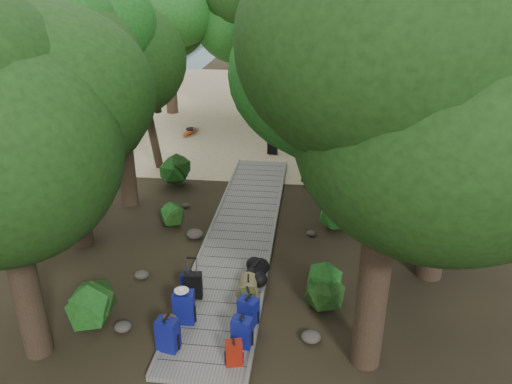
% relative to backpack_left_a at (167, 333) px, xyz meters
% --- Properties ---
extents(ground, '(120.00, 120.00, 0.00)m').
position_rel_backpack_left_a_xyz_m(ground, '(0.77, 4.18, -0.52)').
color(ground, '#302818').
rests_on(ground, ground).
extents(sand_beach, '(40.00, 22.00, 0.02)m').
position_rel_backpack_left_a_xyz_m(sand_beach, '(0.77, 20.18, -0.51)').
color(sand_beach, '#CEB48B').
rests_on(sand_beach, ground).
extents(boardwalk, '(2.00, 12.00, 0.12)m').
position_rel_backpack_left_a_xyz_m(boardwalk, '(0.77, 5.18, -0.46)').
color(boardwalk, gray).
rests_on(boardwalk, ground).
extents(backpack_left_a, '(0.48, 0.37, 0.81)m').
position_rel_backpack_left_a_xyz_m(backpack_left_a, '(0.00, 0.00, 0.00)').
color(backpack_left_a, navy).
rests_on(backpack_left_a, boardwalk).
extents(backpack_left_b, '(0.41, 0.36, 0.62)m').
position_rel_backpack_left_a_xyz_m(backpack_left_b, '(0.03, 0.14, -0.09)').
color(backpack_left_b, black).
rests_on(backpack_left_b, boardwalk).
extents(backpack_left_c, '(0.49, 0.37, 0.85)m').
position_rel_backpack_left_a_xyz_m(backpack_left_c, '(0.12, 0.91, 0.02)').
color(backpack_left_c, navy).
rests_on(backpack_left_c, boardwalk).
extents(backpack_left_d, '(0.42, 0.34, 0.57)m').
position_rel_backpack_left_a_xyz_m(backpack_left_d, '(-0.02, 2.01, -0.12)').
color(backpack_left_d, navy).
rests_on(backpack_left_d, boardwalk).
extents(backpack_right_a, '(0.38, 0.31, 0.60)m').
position_rel_backpack_left_a_xyz_m(backpack_right_a, '(1.42, -0.26, -0.11)').
color(backpack_right_a, '#9C1C09').
rests_on(backpack_right_a, boardwalk).
extents(backpack_right_b, '(0.46, 0.36, 0.74)m').
position_rel_backpack_left_a_xyz_m(backpack_right_b, '(1.51, 0.30, -0.03)').
color(backpack_right_b, navy).
rests_on(backpack_right_b, boardwalk).
extents(backpack_right_c, '(0.50, 0.43, 0.71)m').
position_rel_backpack_left_a_xyz_m(backpack_right_c, '(1.54, 1.01, -0.05)').
color(backpack_right_c, navy).
rests_on(backpack_right_c, boardwalk).
extents(backpack_right_d, '(0.41, 0.35, 0.53)m').
position_rel_backpack_left_a_xyz_m(backpack_right_d, '(1.46, 1.55, -0.14)').
color(backpack_right_d, '#303618').
rests_on(backpack_right_d, boardwalk).
extents(duffel_right_khaki, '(0.51, 0.69, 0.43)m').
position_rel_backpack_left_a_xyz_m(duffel_right_khaki, '(1.40, 2.10, -0.19)').
color(duffel_right_khaki, brown).
rests_on(duffel_right_khaki, boardwalk).
extents(duffel_right_black, '(0.62, 0.78, 0.43)m').
position_rel_backpack_left_a_xyz_m(duffel_right_black, '(1.52, 2.75, -0.19)').
color(duffel_right_black, black).
rests_on(duffel_right_black, boardwalk).
extents(suitcase_on_boardwalk, '(0.45, 0.29, 0.66)m').
position_rel_backpack_left_a_xyz_m(suitcase_on_boardwalk, '(0.11, 1.81, -0.07)').
color(suitcase_on_boardwalk, black).
rests_on(suitcase_on_boardwalk, boardwalk).
extents(lone_suitcase_on_sand, '(0.45, 0.33, 0.64)m').
position_rel_backpack_left_a_xyz_m(lone_suitcase_on_sand, '(1.07, 12.40, -0.18)').
color(lone_suitcase_on_sand, black).
rests_on(lone_suitcase_on_sand, sand_beach).
extents(hat_brown, '(0.45, 0.45, 0.13)m').
position_rel_backpack_left_a_xyz_m(hat_brown, '(-0.03, 0.12, 0.29)').
color(hat_brown, '#51351E').
rests_on(hat_brown, backpack_left_b).
extents(hat_white, '(0.32, 0.32, 0.11)m').
position_rel_backpack_left_a_xyz_m(hat_white, '(0.10, 0.86, 0.51)').
color(hat_white, silver).
rests_on(hat_white, backpack_left_c).
extents(kayak, '(1.36, 3.42, 0.33)m').
position_rel_backpack_left_a_xyz_m(kayak, '(-3.11, 14.81, -0.34)').
color(kayak, '#B43B0F').
rests_on(kayak, sand_beach).
extents(sun_lounger, '(1.05, 1.84, 0.57)m').
position_rel_backpack_left_a_xyz_m(sun_lounger, '(3.42, 13.88, -0.22)').
color(sun_lounger, silver).
rests_on(sun_lounger, sand_beach).
extents(tree_right_a, '(5.10, 5.10, 8.49)m').
position_rel_backpack_left_a_xyz_m(tree_right_a, '(4.05, 0.26, 3.72)').
color(tree_right_a, black).
rests_on(tree_right_a, ground).
extents(tree_right_b, '(5.22, 5.22, 9.33)m').
position_rel_backpack_left_a_xyz_m(tree_right_b, '(5.95, 3.64, 4.14)').
color(tree_right_b, black).
rests_on(tree_right_b, ground).
extents(tree_right_c, '(5.34, 5.34, 9.23)m').
position_rel_backpack_left_a_xyz_m(tree_right_c, '(4.01, 6.01, 4.09)').
color(tree_right_c, black).
rests_on(tree_right_c, ground).
extents(tree_right_d, '(6.65, 6.65, 12.18)m').
position_rel_backpack_left_a_xyz_m(tree_right_d, '(5.80, 8.77, 5.57)').
color(tree_right_d, black).
rests_on(tree_right_d, ground).
extents(tree_right_e, '(4.59, 4.59, 8.27)m').
position_rel_backpack_left_a_xyz_m(tree_right_e, '(4.55, 11.74, 3.61)').
color(tree_right_e, black).
rests_on(tree_right_e, ground).
extents(tree_right_f, '(5.47, 5.47, 9.76)m').
position_rel_backpack_left_a_xyz_m(tree_right_f, '(6.98, 13.72, 4.36)').
color(tree_right_f, black).
rests_on(tree_right_f, ground).
extents(tree_left_a, '(4.68, 4.68, 7.81)m').
position_rel_backpack_left_a_xyz_m(tree_left_a, '(-2.71, -0.27, 3.38)').
color(tree_left_a, black).
rests_on(tree_left_a, ground).
extents(tree_left_b, '(4.65, 4.65, 8.36)m').
position_rel_backpack_left_a_xyz_m(tree_left_b, '(-3.76, 4.17, 3.66)').
color(tree_left_b, black).
rests_on(tree_left_b, ground).
extents(tree_left_c, '(4.56, 4.56, 7.92)m').
position_rel_backpack_left_a_xyz_m(tree_left_c, '(-3.31, 6.90, 3.44)').
color(tree_left_c, black).
rests_on(tree_left_c, ground).
extents(tree_back_a, '(5.36, 5.36, 9.27)m').
position_rel_backpack_left_a_xyz_m(tree_back_a, '(-0.25, 19.25, 4.11)').
color(tree_back_a, black).
rests_on(tree_back_a, ground).
extents(tree_back_b, '(5.19, 5.19, 9.27)m').
position_rel_backpack_left_a_xyz_m(tree_back_b, '(2.83, 19.95, 4.11)').
color(tree_back_b, black).
rests_on(tree_back_b, ground).
extents(tree_back_c, '(5.48, 5.48, 9.87)m').
position_rel_backpack_left_a_xyz_m(tree_back_c, '(6.22, 19.78, 4.41)').
color(tree_back_c, black).
rests_on(tree_back_c, ground).
extents(tree_back_d, '(5.29, 5.29, 8.82)m').
position_rel_backpack_left_a_xyz_m(tree_back_d, '(-5.03, 18.45, 3.89)').
color(tree_back_d, black).
rests_on(tree_back_d, ground).
extents(palm_right_a, '(4.69, 4.69, 8.00)m').
position_rel_backpack_left_a_xyz_m(palm_right_a, '(4.17, 10.34, 3.48)').
color(palm_right_a, '#144011').
rests_on(palm_right_a, ground).
extents(palm_right_b, '(4.04, 4.04, 7.81)m').
position_rel_backpack_left_a_xyz_m(palm_right_b, '(6.18, 15.44, 3.38)').
color(palm_right_b, '#144011').
rests_on(palm_right_b, ground).
extents(palm_right_c, '(4.94, 4.94, 7.86)m').
position_rel_backpack_left_a_xyz_m(palm_right_c, '(3.54, 16.69, 3.41)').
color(palm_right_c, '#144011').
rests_on(palm_right_c, ground).
extents(palm_left_a, '(4.33, 4.33, 6.88)m').
position_rel_backpack_left_a_xyz_m(palm_left_a, '(-3.56, 10.26, 2.92)').
color(palm_left_a, '#144011').
rests_on(palm_left_a, ground).
extents(rock_left_a, '(0.39, 0.35, 0.21)m').
position_rel_backpack_left_a_xyz_m(rock_left_a, '(-1.21, 0.57, -0.42)').
color(rock_left_a, '#4C473F').
rests_on(rock_left_a, ground).
extents(rock_left_b, '(0.38, 0.34, 0.21)m').
position_rel_backpack_left_a_xyz_m(rock_left_b, '(-1.47, 2.61, -0.42)').
color(rock_left_b, '#4C473F').
rests_on(rock_left_b, ground).
extents(rock_left_c, '(0.50, 0.45, 0.27)m').
position_rel_backpack_left_a_xyz_m(rock_left_c, '(-0.58, 4.83, -0.39)').
color(rock_left_c, '#4C473F').
rests_on(rock_left_c, ground).
extents(rock_left_d, '(0.27, 0.24, 0.15)m').
position_rel_backpack_left_a_xyz_m(rock_left_d, '(-1.37, 6.84, -0.45)').
color(rock_left_d, '#4C473F').
rests_on(rock_left_d, ground).
extents(rock_right_a, '(0.43, 0.38, 0.23)m').
position_rel_backpack_left_a_xyz_m(rock_right_a, '(2.94, 0.72, -0.41)').
color(rock_right_a, '#4C473F').
rests_on(rock_right_a, ground).
extents(rock_right_b, '(0.47, 0.43, 0.26)m').
position_rel_backpack_left_a_xyz_m(rock_right_b, '(3.25, 3.07, -0.39)').
color(rock_right_b, '#4C473F').
rests_on(rock_right_b, ground).
extents(rock_right_c, '(0.28, 0.25, 0.15)m').
position_rel_backpack_left_a_xyz_m(rock_right_c, '(2.86, 5.41, -0.45)').
color(rock_right_c, '#4C473F').
rests_on(rock_right_c, ground).
extents(shrub_left_a, '(1.12, 1.12, 1.01)m').
position_rel_backpack_left_a_xyz_m(shrub_left_a, '(-1.98, 0.85, -0.02)').
color(shrub_left_a, '#184514').
rests_on(shrub_left_a, ground).
extents(shrub_left_b, '(0.87, 0.87, 0.78)m').
position_rel_backpack_left_a_xyz_m(shrub_left_b, '(-1.58, 5.56, -0.13)').
color(shrub_left_b, '#184514').
rests_on(shrub_left_b, ground).
extents(shrub_left_c, '(1.28, 1.28, 1.15)m').
position_rel_backpack_left_a_xyz_m(shrub_left_c, '(-2.25, 8.56, 0.05)').
color(shrub_left_c, '#184514').
rests_on(shrub_left_c, ground).
extents(shrub_right_a, '(1.10, 1.10, 0.99)m').
position_rel_backpack_left_a_xyz_m(shrub_right_a, '(3.11, 2.07, -0.03)').
color(shrub_right_a, '#184514').
rests_on(shrub_right_a, ground).
extents(shrub_right_b, '(1.47, 1.47, 1.33)m').
position_rel_backpack_left_a_xyz_m(shrub_right_b, '(3.72, 5.98, 0.14)').
color(shrub_right_b, '#184514').
rests_on(shrub_right_b, ground).
extents(shrub_right_c, '(0.85, 0.85, 0.77)m').
position_rel_backpack_left_a_xyz_m(shrub_right_c, '(2.87, 9.35, -0.14)').
color(shrub_right_c, '#184514').
rests_on(shrub_right_c, ground).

